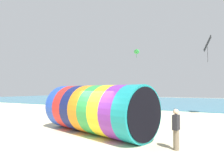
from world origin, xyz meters
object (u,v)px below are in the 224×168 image
(bystander_near_water, at_px, (49,105))
(giant_inflatable_tube, at_px, (96,109))
(kite_black_diamond, at_px, (207,44))
(kite_handler, at_px, (176,129))
(kite_green_delta, at_px, (137,50))

(bystander_near_water, bearing_deg, giant_inflatable_tube, -30.50)
(giant_inflatable_tube, distance_m, kite_black_diamond, 16.39)
(kite_black_diamond, xyz_separation_m, bystander_near_water, (-15.16, -8.42, -6.73))
(kite_handler, xyz_separation_m, kite_black_diamond, (0.55, 15.33, 6.70))
(kite_handler, relative_size, kite_black_diamond, 0.61)
(giant_inflatable_tube, relative_size, bystander_near_water, 4.45)
(kite_black_diamond, xyz_separation_m, kite_green_delta, (-7.11, -3.06, -0.58))
(kite_handler, xyz_separation_m, bystander_near_water, (-14.61, 6.91, -0.02))
(giant_inflatable_tube, bearing_deg, kite_green_delta, 99.18)
(kite_black_diamond, bearing_deg, bystander_near_water, -150.96)
(giant_inflatable_tube, height_order, kite_handler, giant_inflatable_tube)
(kite_handler, bearing_deg, giant_inflatable_tube, 166.91)
(kite_handler, height_order, bystander_near_water, kite_handler)
(bystander_near_water, bearing_deg, kite_handler, -25.31)
(kite_black_diamond, bearing_deg, giant_inflatable_tube, -110.46)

